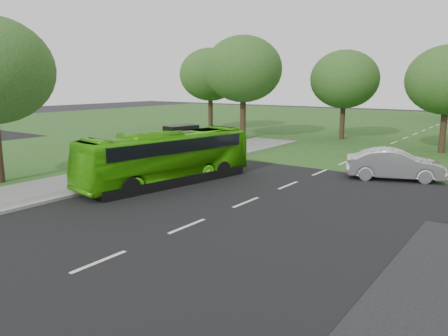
% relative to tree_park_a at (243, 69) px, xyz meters
% --- Properties ---
extents(ground, '(160.00, 160.00, 0.00)m').
position_rel_tree_park_a_xyz_m(ground, '(12.29, -24.43, -6.39)').
color(ground, black).
rests_on(ground, ground).
extents(street_surfaces, '(120.00, 120.00, 0.15)m').
position_rel_tree_park_a_xyz_m(street_surfaces, '(11.91, -1.68, -6.36)').
color(street_surfaces, black).
rests_on(street_surfaces, ground).
extents(tree_park_a, '(7.09, 7.09, 9.42)m').
position_rel_tree_park_a_xyz_m(tree_park_a, '(0.00, 0.00, 0.00)').
color(tree_park_a, black).
rests_on(tree_park_a, ground).
extents(tree_park_b, '(6.19, 6.19, 8.12)m').
position_rel_tree_park_a_xyz_m(tree_park_b, '(7.62, 5.19, -0.91)').
color(tree_park_b, black).
rests_on(tree_park_b, ground).
extents(tree_park_c, '(5.97, 5.97, 7.93)m').
position_rel_tree_park_a_xyz_m(tree_park_c, '(16.70, 1.78, -1.01)').
color(tree_park_c, black).
rests_on(tree_park_c, ground).
extents(tree_park_f, '(6.64, 6.64, 8.87)m').
position_rel_tree_park_a_xyz_m(tree_park_f, '(-6.98, 4.16, -0.36)').
color(tree_park_f, black).
rests_on(tree_park_f, ground).
extents(bus, '(4.03, 10.21, 2.77)m').
position_rel_tree_park_a_xyz_m(bus, '(6.79, -17.58, -5.00)').
color(bus, '#45BB0E').
rests_on(bus, ground).
extents(sedan, '(5.36, 3.47, 1.67)m').
position_rel_tree_park_a_xyz_m(sedan, '(16.29, -9.75, -5.56)').
color(sedan, silver).
rests_on(sedan, ground).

